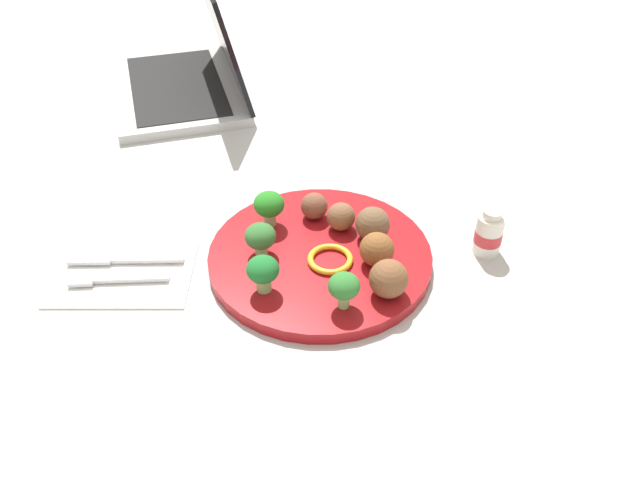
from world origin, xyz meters
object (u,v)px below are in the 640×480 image
object	(u,v)px
meatball_back_right	(389,279)
yogurt_bottle	(490,236)
broccoli_floret_back_left	(263,271)
meatball_back_left	(341,217)
knife	(120,259)
meatball_front_left	(377,249)
laptop	(189,72)
meatball_front_right	(373,224)
broccoli_floret_far_rim	(260,237)
fork	(113,278)
broccoli_floret_mid_right	(269,205)
napkin	(123,271)
plate	(320,257)
broccoli_floret_mid_left	(344,287)
pepper_ring_near_rim	(330,259)
meatball_far_rim	(313,206)

from	to	relation	value
meatball_back_right	yogurt_bottle	world-z (taller)	yogurt_bottle
broccoli_floret_back_left	meatball_back_left	xyz separation A→B (m)	(-0.10, -0.11, -0.01)
knife	yogurt_bottle	bearing A→B (deg)	176.56
meatball_front_left	laptop	bearing A→B (deg)	-64.43
meatball_front_right	meatball_back_right	xyz separation A→B (m)	(-0.00, 0.10, 0.00)
broccoli_floret_far_rim	fork	world-z (taller)	broccoli_floret_far_rim
broccoli_floret_mid_right	napkin	bearing A→B (deg)	18.16
yogurt_bottle	meatball_back_right	bearing A→B (deg)	28.05
fork	knife	size ratio (longest dim) A/B	0.83
plate	meatball_front_left	xyz separation A→B (m)	(-0.07, 0.03, 0.03)
broccoli_floret_mid_left	meatball_front_right	world-z (taller)	broccoli_floret_mid_left
meatball_back_left	knife	world-z (taller)	meatball_back_left
meatball_back_left	napkin	size ratio (longest dim) A/B	0.22
meatball_back_left	pepper_ring_near_rim	distance (m)	0.07
meatball_back_left	fork	distance (m)	0.29
meatball_front_left	napkin	world-z (taller)	meatball_front_left
meatball_front_right	meatball_front_left	distance (m)	0.05
napkin	fork	bearing A→B (deg)	61.29
broccoli_floret_back_left	broccoli_floret_far_rim	bearing A→B (deg)	-89.26
meatball_back_left	meatball_far_rim	bearing A→B (deg)	-39.01
pepper_ring_near_rim	laptop	distance (m)	0.55
meatball_far_rim	broccoli_floret_far_rim	bearing A→B (deg)	44.22
plate	fork	size ratio (longest dim) A/B	2.32
napkin	broccoli_floret_mid_left	bearing A→B (deg)	158.78
broccoli_floret_mid_right	napkin	size ratio (longest dim) A/B	0.28
broccoli_floret_back_left	meatball_back_right	world-z (taller)	same
meatball_front_left	meatball_back_right	distance (m)	0.06
meatball_far_rim	meatball_front_left	size ratio (longest dim) A/B	0.84
napkin	laptop	xyz separation A→B (m)	(-0.06, -0.49, 0.04)
broccoli_floret_mid_left	yogurt_bottle	bearing A→B (deg)	-154.99
meatball_far_rim	pepper_ring_near_rim	bearing A→B (deg)	97.90
broccoli_floret_back_left	knife	distance (m)	0.20
broccoli_floret_mid_left	meatball_back_right	world-z (taller)	same
broccoli_floret_mid_left	laptop	distance (m)	0.63
broccoli_floret_back_left	knife	size ratio (longest dim) A/B	0.32
plate	knife	distance (m)	0.25
broccoli_floret_far_rim	meatball_far_rim	world-z (taller)	broccoli_floret_far_rim
meatball_back_right	knife	xyz separation A→B (m)	(0.32, -0.10, -0.03)
broccoli_floret_mid_left	broccoli_floret_mid_right	bearing A→B (deg)	-64.81
broccoli_floret_back_left	meatball_front_right	world-z (taller)	broccoli_floret_back_left
meatball_back_right	meatball_back_left	bearing A→B (deg)	-73.40
broccoli_floret_mid_left	fork	xyz separation A→B (m)	(0.27, -0.08, -0.04)
broccoli_floret_far_rim	napkin	xyz separation A→B (m)	(0.17, 0.00, -0.04)
broccoli_floret_back_left	meatball_front_left	size ratio (longest dim) A/B	1.10
broccoli_floret_mid_right	meatball_back_left	distance (m)	0.09
meatball_front_right	meatball_back_left	world-z (taller)	meatball_front_right
broccoli_floret_back_left	meatball_front_right	bearing A→B (deg)	-149.53
broccoli_floret_mid_left	yogurt_bottle	distance (m)	0.22
broccoli_floret_mid_right	meatball_back_right	bearing A→B (deg)	131.49
meatball_front_right	laptop	world-z (taller)	laptop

